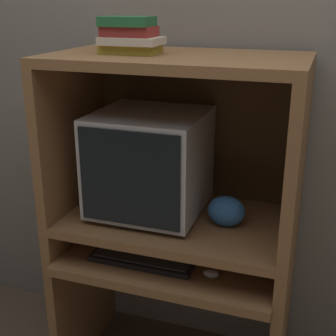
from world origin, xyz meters
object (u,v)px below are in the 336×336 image
Objects in this scene: snack_bag at (226,211)px; book_stack at (130,36)px; crt_monitor at (150,162)px; keyboard at (143,259)px; mouse at (211,274)px.

snack_bag is 0.66× the size of book_stack.
crt_monitor is 0.36m from snack_bag.
book_stack is (-0.37, -0.02, 0.64)m from snack_bag.
book_stack is at bearing -177.29° from snack_bag.
snack_bag is (0.30, 0.12, 0.20)m from keyboard.
mouse is 0.91m from book_stack.
mouse reaches higher than keyboard.
book_stack is (-0.05, -0.04, 0.48)m from crt_monitor.
crt_monitor is 0.49m from book_stack.
mouse is (0.30, -0.16, -0.35)m from crt_monitor.
book_stack is (-0.35, 0.12, 0.83)m from mouse.
keyboard is 0.38m from snack_bag.
snack_bag is 0.74m from book_stack.
keyboard is at bearing -53.85° from book_stack.
crt_monitor is 0.38m from keyboard.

